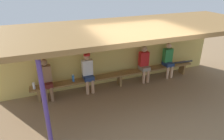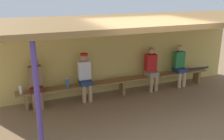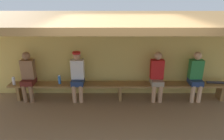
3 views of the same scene
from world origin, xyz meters
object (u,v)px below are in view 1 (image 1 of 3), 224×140
at_px(support_post, 45,106).
at_px(bench, 119,75).
at_px(water_bottle_blue, 73,78).
at_px(baseball_bat, 183,62).
at_px(water_bottle_clear, 34,86).
at_px(player_shirtless_tan, 144,63).
at_px(player_with_sunglasses, 46,78).
at_px(player_in_blue, 88,71).
at_px(player_rightmost, 168,59).

bearing_deg(support_post, bench, 38.81).
bearing_deg(water_bottle_blue, baseball_bat, -0.08).
height_order(support_post, water_bottle_clear, support_post).
xyz_separation_m(player_shirtless_tan, baseball_bat, (1.78, -0.00, -0.24)).
bearing_deg(player_with_sunglasses, water_bottle_clear, -173.43).
xyz_separation_m(player_shirtless_tan, player_with_sunglasses, (-3.44, 0.00, 0.00)).
distance_m(water_bottle_blue, water_bottle_clear, 1.21).
height_order(bench, player_in_blue, player_in_blue).
height_order(player_shirtless_tan, water_bottle_blue, player_shirtless_tan).
height_order(player_shirtless_tan, player_in_blue, player_in_blue).
height_order(player_rightmost, water_bottle_blue, player_rightmost).
bearing_deg(bench, baseball_bat, -0.00).
relative_size(player_in_blue, baseball_bat, 1.66).
relative_size(bench, player_shirtless_tan, 4.49).
distance_m(player_in_blue, water_bottle_clear, 1.72).
xyz_separation_m(support_post, player_shirtless_tan, (3.59, 2.10, -0.37)).
distance_m(player_rightmost, baseball_bat, 0.78).
distance_m(water_bottle_blue, baseball_bat, 4.40).
xyz_separation_m(support_post, player_with_sunglasses, (0.15, 2.10, -0.37)).
bearing_deg(bench, support_post, -141.19).
height_order(support_post, player_with_sunglasses, support_post).
relative_size(bench, player_rightmost, 4.49).
distance_m(bench, water_bottle_clear, 2.85).
relative_size(player_shirtless_tan, player_in_blue, 0.99).
bearing_deg(player_rightmost, player_shirtless_tan, 180.00).
xyz_separation_m(player_rightmost, water_bottle_clear, (-4.86, -0.04, -0.17)).
relative_size(player_shirtless_tan, water_bottle_blue, 5.36).
height_order(support_post, baseball_bat, support_post).
height_order(player_with_sunglasses, baseball_bat, player_with_sunglasses).
xyz_separation_m(player_shirtless_tan, player_in_blue, (-2.12, 0.00, 0.02)).
relative_size(player_shirtless_tan, player_with_sunglasses, 1.00).
xyz_separation_m(bench, water_bottle_blue, (-1.63, 0.01, 0.19)).
relative_size(support_post, baseball_bat, 2.72).
relative_size(player_shirtless_tan, baseball_bat, 1.65).
bearing_deg(baseball_bat, bench, -175.12).
bearing_deg(player_rightmost, support_post, -155.55).
relative_size(player_in_blue, water_bottle_clear, 6.16).
height_order(player_in_blue, player_rightmost, player_in_blue).
relative_size(player_rightmost, water_bottle_clear, 6.11).
height_order(bench, baseball_bat, baseball_bat).
bearing_deg(player_in_blue, support_post, -124.99).
height_order(player_shirtless_tan, water_bottle_clear, player_shirtless_tan).
height_order(bench, player_shirtless_tan, player_shirtless_tan).
height_order(player_in_blue, water_bottle_clear, player_in_blue).
distance_m(bench, water_bottle_blue, 1.65).
bearing_deg(player_shirtless_tan, bench, -179.82).
bearing_deg(player_rightmost, water_bottle_blue, 179.95).
bearing_deg(bench, player_in_blue, 179.82).
relative_size(support_post, player_shirtless_tan, 1.65).
xyz_separation_m(support_post, player_in_blue, (1.47, 2.10, -0.35)).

